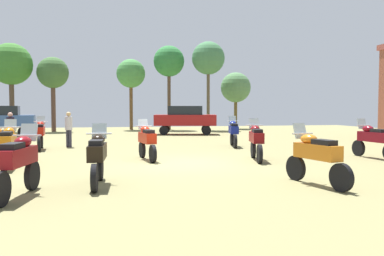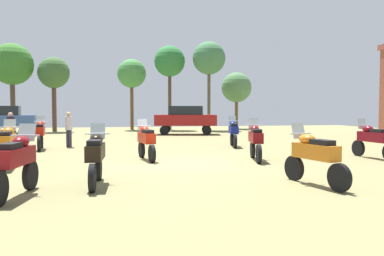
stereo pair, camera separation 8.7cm
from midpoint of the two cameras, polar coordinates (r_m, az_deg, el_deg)
ground_plane at (r=13.44m, az=-2.12°, el=-5.07°), size 44.00×52.00×0.02m
motorcycle_1 at (r=14.11m, az=9.08°, el=-1.72°), size 0.73×2.13×1.48m
motorcycle_3 at (r=18.82m, az=-21.19°, el=-0.71°), size 0.62×2.23×1.49m
motorcycle_5 at (r=14.57m, az=-26.09°, el=-1.87°), size 0.75×2.05×1.47m
motorcycle_6 at (r=9.88m, az=17.25°, el=-3.80°), size 0.75×2.14×1.47m
motorcycle_7 at (r=9.69m, az=-13.74°, el=-3.90°), size 0.62×2.11×1.47m
motorcycle_8 at (r=18.98m, az=5.88°, el=-0.54°), size 0.70×2.09×1.47m
motorcycle_10 at (r=8.95m, az=-24.06°, el=-4.49°), size 0.69×2.22×1.51m
motorcycle_11 at (r=15.94m, az=24.55°, el=-1.46°), size 0.62×2.22×1.45m
motorcycle_12 at (r=13.37m, az=-25.20°, el=-2.16°), size 0.62×2.30×1.50m
motorcycle_13 at (r=14.16m, az=-6.70°, el=-1.75°), size 0.68×2.08×1.45m
car_1 at (r=28.88m, az=-26.10°, el=1.24°), size 4.48×2.28×2.00m
car_3 at (r=27.79m, az=-1.06°, el=1.48°), size 4.58×2.63×2.00m
person_1 at (r=19.90m, az=-24.84°, el=0.07°), size 0.44×0.44×1.66m
person_3 at (r=19.63m, az=-17.50°, el=0.19°), size 0.48×0.48×1.67m
tree_1 at (r=34.44m, az=-8.89°, el=7.68°), size 2.45×2.45×6.03m
tree_2 at (r=33.21m, az=-19.52°, el=7.40°), size 2.45×2.45×5.87m
tree_3 at (r=34.28m, az=-3.42°, el=9.48°), size 2.64×2.64×7.18m
tree_4 at (r=33.82m, az=2.29°, el=9.95°), size 2.77×2.77×7.46m
tree_5 at (r=35.91m, az=6.26°, el=5.80°), size 2.70×2.70×5.06m
tree_7 at (r=33.79m, az=-24.74°, el=8.29°), size 3.20×3.20×6.84m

